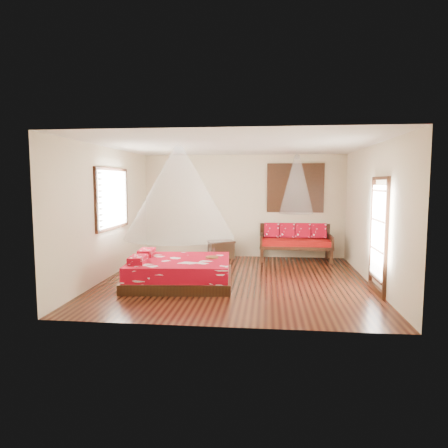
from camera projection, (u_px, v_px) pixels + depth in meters
The scene contains 10 objects.
room at pixel (235, 214), 8.26m from camera, with size 5.54×5.54×2.84m.
bed at pixel (179, 271), 8.10m from camera, with size 2.22×2.04×0.64m.
daybed at pixel (295, 240), 10.56m from camera, with size 1.87×0.83×0.96m.
storage_chest at pixel (221, 249), 10.87m from camera, with size 0.82×0.72×0.47m.
shutter_panel at pixel (295, 188), 10.74m from camera, with size 1.52×0.06×1.32m.
window_left at pixel (113, 199), 8.72m from camera, with size 0.10×1.74×1.34m.
glazed_door at pixel (378, 236), 7.41m from camera, with size 0.08×1.02×2.16m.
wine_tray at pixel (212, 255), 8.22m from camera, with size 0.27×0.27×0.21m.
mosquito_net_main at pixel (179, 193), 7.93m from camera, with size 2.20×2.20×1.80m, color white.
mosquito_net_daybed at pixel (297, 184), 10.27m from camera, with size 0.88×0.88×1.50m, color white.
Camera 1 is at (0.66, -8.21, 2.06)m, focal length 32.00 mm.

